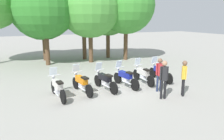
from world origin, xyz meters
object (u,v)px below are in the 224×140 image
Objects in this scene: tree_4 at (83,6)px; motorcycle_1 at (82,83)px; motorcycle_2 at (105,80)px; person_2 at (160,72)px; motorcycle_5 at (160,72)px; motorcycle_0 at (58,87)px; person_0 at (164,77)px; person_1 at (184,75)px; tree_3 at (90,6)px; motorcycle_3 at (125,77)px; tree_6 at (126,5)px; tree_1 at (44,8)px; motorcycle_4 at (143,74)px; tree_5 at (108,12)px; tree_2 at (42,8)px.

motorcycle_1 is at bearing -108.03° from tree_4.
motorcycle_2 is 2.82m from person_2.
person_2 reaches higher than motorcycle_5.
motorcycle_0 is at bearing 92.68° from motorcycle_1.
person_0 is 1.13m from person_1.
tree_3 is at bearing -48.51° from person_1.
motorcycle_3 is 2.51m from person_0.
tree_6 is at bearing -10.71° from motorcycle_5.
motorcycle_2 is at bearing -101.66° from motorcycle_1.
motorcycle_5 is at bearing -94.97° from motorcycle_2.
tree_3 is at bearing -87.53° from tree_4.
motorcycle_1 is (1.22, 0.25, 0.00)m from motorcycle_0.
tree_4 is at bearing 20.19° from tree_1.
motorcycle_4 is 1.28× the size of person_2.
person_1 is 0.24× the size of tree_3.
motorcycle_4 is 2.69m from person_1.
person_0 is at bearing -148.50° from motorcycle_2.
motorcycle_0 is 1.01× the size of motorcycle_3.
person_2 reaches higher than motorcycle_2.
tree_4 is at bearing 19.69° from person_0.
tree_6 is (2.95, 9.34, 3.67)m from person_0.
tree_3 is (2.94, 7.21, 4.07)m from motorcycle_1.
tree_4 is 1.08× the size of tree_5.
tree_6 is at bearing -44.14° from motorcycle_2.
tree_2 is at bearing 24.51° from motorcycle_4.
tree_4 is at bearing -11.99° from motorcycle_3.
tree_2 is at bearing -5.96° from motorcycle_1.
tree_4 is (3.36, -0.86, 0.25)m from tree_2.
motorcycle_4 is at bearing -59.97° from tree_1.
tree_3 reaches higher than motorcycle_4.
tree_4 reaches higher than motorcycle_0.
person_1 is 13.43m from tree_2.
person_1 reaches higher than motorcycle_5.
motorcycle_2 is at bearing 93.96° from motorcycle_5.
motorcycle_3 is 9.77m from tree_4.
motorcycle_0 is 0.33× the size of tree_1.
tree_6 is at bearing -4.61° from tree_1.
tree_3 is 0.99× the size of tree_6.
motorcycle_1 is 0.99× the size of motorcycle_5.
tree_5 is (1.49, 10.07, 3.18)m from person_2.
motorcycle_4 is 1.28× the size of person_1.
motorcycle_5 is at bearing -93.98° from motorcycle_3.
person_1 is 10.33m from tree_3.
person_0 reaches higher than motorcycle_3.
motorcycle_0 is at bearing 94.01° from motorcycle_5.
motorcycle_1 is at bearing 71.78° from person_0.
motorcycle_3 is 8.30m from tree_3.
tree_3 is 1.61m from tree_4.
person_0 is 11.60m from tree_5.
tree_5 is at bearing -1.98° from motorcycle_5.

